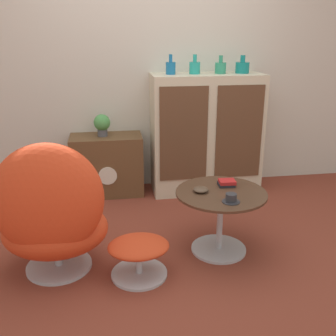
{
  "coord_description": "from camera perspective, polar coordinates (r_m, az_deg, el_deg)",
  "views": [
    {
      "loc": [
        -0.44,
        -2.54,
        1.59
      ],
      "look_at": [
        0.02,
        0.42,
        0.55
      ],
      "focal_mm": 42.0,
      "sensor_mm": 36.0,
      "label": 1
    }
  ],
  "objects": [
    {
      "name": "tv_console",
      "position": [
        4.05,
        -8.81,
        0.43
      ],
      "size": [
        0.71,
        0.39,
        0.61
      ],
      "color": "brown",
      "rests_on": "ground_plane"
    },
    {
      "name": "potted_plant",
      "position": [
        3.93,
        -9.55,
        6.34
      ],
      "size": [
        0.16,
        0.16,
        0.22
      ],
      "color": "#4C4C51",
      "rests_on": "tv_console"
    },
    {
      "name": "vase_rightmost",
      "position": [
        4.04,
        10.73,
        14.2
      ],
      "size": [
        0.14,
        0.14,
        0.17
      ],
      "color": "#147A75",
      "rests_on": "sideboard"
    },
    {
      "name": "bowl",
      "position": [
        2.88,
        4.77,
        -3.12
      ],
      "size": [
        0.11,
        0.11,
        0.04
      ],
      "color": "#4C3828",
      "rests_on": "coffee_table"
    },
    {
      "name": "vase_leftmost",
      "position": [
        3.87,
        0.38,
        14.37
      ],
      "size": [
        0.09,
        0.09,
        0.19
      ],
      "color": "#196699",
      "rests_on": "sideboard"
    },
    {
      "name": "egg_chair",
      "position": [
        2.73,
        -16.53,
        -6.6
      ],
      "size": [
        0.77,
        0.71,
        0.97
      ],
      "color": "#B7B7BC",
      "rests_on": "ground_plane"
    },
    {
      "name": "ottoman",
      "position": [
        2.73,
        -4.28,
        -12.0
      ],
      "size": [
        0.42,
        0.39,
        0.27
      ],
      "color": "#B7B7BC",
      "rests_on": "ground_plane"
    },
    {
      "name": "book_stack",
      "position": [
        3.01,
        8.51,
        -2.16
      ],
      "size": [
        0.13,
        0.11,
        0.05
      ],
      "color": "black",
      "rests_on": "coffee_table"
    },
    {
      "name": "teacup",
      "position": [
        2.73,
        9.13,
        -4.41
      ],
      "size": [
        0.12,
        0.12,
        0.06
      ],
      "color": "#2D2D33",
      "rests_on": "coffee_table"
    },
    {
      "name": "vase_inner_left",
      "position": [
        3.91,
        3.9,
        14.37
      ],
      "size": [
        0.1,
        0.1,
        0.18
      ],
      "color": "teal",
      "rests_on": "sideboard"
    },
    {
      "name": "vase_inner_right",
      "position": [
        3.98,
        7.62,
        14.28
      ],
      "size": [
        0.11,
        0.11,
        0.17
      ],
      "color": "#2D8E6B",
      "rests_on": "sideboard"
    },
    {
      "name": "ground_plane",
      "position": [
        3.03,
        0.77,
        -12.52
      ],
      "size": [
        12.0,
        12.0,
        0.0
      ],
      "primitive_type": "plane",
      "color": "brown"
    },
    {
      "name": "sideboard",
      "position": [
        4.05,
        5.51,
        4.96
      ],
      "size": [
        1.1,
        0.46,
        1.2
      ],
      "color": "beige",
      "rests_on": "ground_plane"
    },
    {
      "name": "coffee_table",
      "position": [
        2.96,
        7.6,
        -6.25
      ],
      "size": [
        0.67,
        0.67,
        0.48
      ],
      "color": "#B7B7BC",
      "rests_on": "ground_plane"
    },
    {
      "name": "wall_back",
      "position": [
        4.09,
        -2.82,
        15.09
      ],
      "size": [
        6.4,
        0.06,
        2.6
      ],
      "color": "beige",
      "rests_on": "ground_plane"
    }
  ]
}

